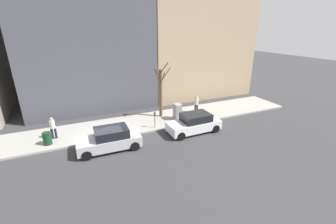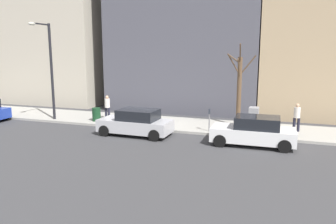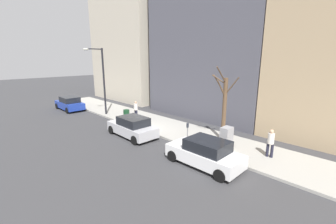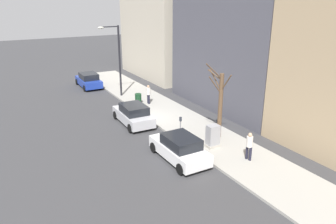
# 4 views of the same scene
# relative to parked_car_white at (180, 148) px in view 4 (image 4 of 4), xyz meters

# --- Properties ---
(ground_plane) EXTENTS (120.00, 120.00, 0.00)m
(ground_plane) POSITION_rel_parked_car_white_xyz_m (1.24, 6.66, -0.74)
(ground_plane) COLOR #38383A
(sidewalk) EXTENTS (4.00, 36.00, 0.15)m
(sidewalk) POSITION_rel_parked_car_white_xyz_m (3.24, 6.66, -0.66)
(sidewalk) COLOR #9E9B93
(sidewalk) RESTS_ON ground
(parked_car_white) EXTENTS (1.96, 4.22, 1.52)m
(parked_car_white) POSITION_rel_parked_car_white_xyz_m (0.00, 0.00, 0.00)
(parked_car_white) COLOR white
(parked_car_white) RESTS_ON ground
(parked_car_silver) EXTENTS (2.01, 4.24, 1.52)m
(parked_car_silver) POSITION_rel_parked_car_white_xyz_m (-0.03, 6.62, 0.00)
(parked_car_silver) COLOR #B7B7BC
(parked_car_silver) RESTS_ON ground
(parked_car_blue) EXTENTS (1.95, 4.21, 1.52)m
(parked_car_blue) POSITION_rel_parked_car_white_xyz_m (0.14, 18.78, 0.00)
(parked_car_blue) COLOR #1E389E
(parked_car_blue) RESTS_ON ground
(parking_meter) EXTENTS (0.14, 0.10, 1.35)m
(parking_meter) POSITION_rel_parked_car_white_xyz_m (1.69, 2.69, 0.24)
(parking_meter) COLOR slate
(parking_meter) RESTS_ON sidewalk
(utility_box) EXTENTS (0.83, 0.61, 1.43)m
(utility_box) POSITION_rel_parked_car_white_xyz_m (2.54, 0.23, 0.11)
(utility_box) COLOR #A8A399
(utility_box) RESTS_ON sidewalk
(streetlamp) EXTENTS (1.97, 0.32, 6.50)m
(streetlamp) POSITION_rel_parked_car_white_xyz_m (1.52, 13.71, 3.28)
(streetlamp) COLOR black
(streetlamp) RESTS_ON sidewalk
(bare_tree) EXTENTS (1.50, 1.71, 5.11)m
(bare_tree) POSITION_rel_parked_car_white_xyz_m (3.79, 1.28, 1.80)
(bare_tree) COLOR brown
(bare_tree) RESTS_ON sidewalk
(trash_bin) EXTENTS (0.56, 0.56, 0.90)m
(trash_bin) POSITION_rel_parked_car_white_xyz_m (2.14, 10.55, -0.14)
(trash_bin) COLOR #14381E
(trash_bin) RESTS_ON sidewalk
(pedestrian_near_meter) EXTENTS (0.36, 0.40, 1.66)m
(pedestrian_near_meter) POSITION_rel_parked_car_white_xyz_m (3.31, -2.17, 0.35)
(pedestrian_near_meter) COLOR #1E1E2D
(pedestrian_near_meter) RESTS_ON sidewalk
(pedestrian_midblock) EXTENTS (0.36, 0.40, 1.66)m
(pedestrian_midblock) POSITION_rel_parked_car_white_xyz_m (2.94, 10.15, 0.35)
(pedestrian_midblock) COLOR #1E1E2D
(pedestrian_midblock) RESTS_ON sidewalk
(office_tower_right) EXTENTS (11.62, 11.62, 15.20)m
(office_tower_right) POSITION_rel_parked_car_white_xyz_m (12.55, 20.00, 6.87)
(office_tower_right) COLOR #BCB29E
(office_tower_right) RESTS_ON ground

